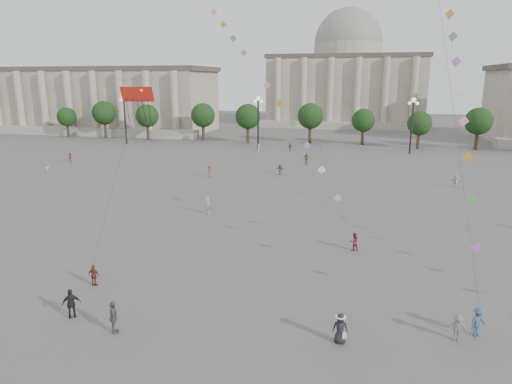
# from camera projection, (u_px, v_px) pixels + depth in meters

# --- Properties ---
(ground) EXTENTS (360.00, 360.00, 0.00)m
(ground) POSITION_uv_depth(u_px,v_px,m) (239.00, 340.00, 25.16)
(ground) COLOR #5B5856
(ground) RESTS_ON ground
(hall_west) EXTENTS (84.00, 26.22, 17.20)m
(hall_west) POSITION_uv_depth(u_px,v_px,m) (70.00, 99.00, 128.48)
(hall_west) COLOR gray
(hall_west) RESTS_ON ground
(hall_central) EXTENTS (48.30, 34.30, 35.50)m
(hall_central) POSITION_uv_depth(u_px,v_px,m) (346.00, 78.00, 143.83)
(hall_central) COLOR gray
(hall_central) RESTS_ON ground
(tree_row) EXTENTS (137.12, 5.12, 8.00)m
(tree_row) POSITION_uv_depth(u_px,v_px,m) (335.00, 120.00, 97.56)
(tree_row) COLOR #322319
(tree_row) RESTS_ON ground
(lamp_post_far_west) EXTENTS (2.00, 0.90, 10.65)m
(lamp_post_far_west) POSITION_uv_depth(u_px,v_px,m) (124.00, 110.00, 99.51)
(lamp_post_far_west) COLOR #262628
(lamp_post_far_west) RESTS_ON ground
(lamp_post_mid_west) EXTENTS (2.00, 0.90, 10.65)m
(lamp_post_mid_west) POSITION_uv_depth(u_px,v_px,m) (258.00, 113.00, 92.86)
(lamp_post_mid_west) COLOR #262628
(lamp_post_mid_west) RESTS_ON ground
(lamp_post_mid_east) EXTENTS (2.00, 0.90, 10.65)m
(lamp_post_mid_east) POSITION_uv_depth(u_px,v_px,m) (413.00, 115.00, 86.20)
(lamp_post_mid_east) COLOR #262628
(lamp_post_mid_east) RESTS_ON ground
(person_crowd_0) EXTENTS (1.01, 0.72, 1.59)m
(person_crowd_0) POSITION_uv_depth(u_px,v_px,m) (290.00, 147.00, 91.00)
(person_crowd_0) COLOR #36477B
(person_crowd_0) RESTS_ON ground
(person_crowd_1) EXTENTS (0.93, 0.84, 1.56)m
(person_crowd_1) POSITION_uv_depth(u_px,v_px,m) (47.00, 168.00, 70.10)
(person_crowd_1) COLOR silver
(person_crowd_1) RESTS_ON ground
(person_crowd_2) EXTENTS (0.63, 1.07, 1.65)m
(person_crowd_2) POSITION_uv_depth(u_px,v_px,m) (70.00, 157.00, 78.84)
(person_crowd_2) COLOR maroon
(person_crowd_2) RESTS_ON ground
(person_crowd_4) EXTENTS (1.49, 0.96, 1.53)m
(person_crowd_4) POSITION_uv_depth(u_px,v_px,m) (321.00, 148.00, 89.64)
(person_crowd_4) COLOR #BBBCB7
(person_crowd_4) RESTS_ON ground
(person_crowd_6) EXTENTS (1.03, 0.59, 1.60)m
(person_crowd_6) POSITION_uv_depth(u_px,v_px,m) (457.00, 328.00, 24.92)
(person_crowd_6) COLOR slate
(person_crowd_6) RESTS_ON ground
(person_crowd_7) EXTENTS (1.57, 0.81, 1.62)m
(person_crowd_7) POSITION_uv_depth(u_px,v_px,m) (456.00, 181.00, 60.76)
(person_crowd_7) COLOR silver
(person_crowd_7) RESTS_ON ground
(person_crowd_10) EXTENTS (0.38, 0.56, 1.49)m
(person_crowd_10) POSITION_uv_depth(u_px,v_px,m) (259.00, 148.00, 90.46)
(person_crowd_10) COLOR silver
(person_crowd_10) RESTS_ON ground
(person_crowd_12) EXTENTS (1.56, 1.14, 1.64)m
(person_crowd_12) POSITION_uv_depth(u_px,v_px,m) (280.00, 169.00, 68.58)
(person_crowd_12) COLOR slate
(person_crowd_12) RESTS_ON ground
(person_crowd_13) EXTENTS (0.72, 0.79, 1.81)m
(person_crowd_13) POSITION_uv_depth(u_px,v_px,m) (208.00, 205.00, 48.63)
(person_crowd_13) COLOR #B4B5B0
(person_crowd_13) RESTS_ON ground
(person_crowd_16) EXTENTS (1.18, 0.61, 1.92)m
(person_crowd_16) POSITION_uv_depth(u_px,v_px,m) (306.00, 159.00, 76.86)
(person_crowd_16) COLOR #57585C
(person_crowd_16) RESTS_ON ground
(person_crowd_17) EXTENTS (0.79, 1.18, 1.70)m
(person_crowd_17) POSITION_uv_depth(u_px,v_px,m) (210.00, 171.00, 67.02)
(person_crowd_17) COLOR #9E392B
(person_crowd_17) RESTS_ON ground
(tourist_0) EXTENTS (0.94, 0.47, 1.55)m
(tourist_0) POSITION_uv_depth(u_px,v_px,m) (94.00, 275.00, 31.65)
(tourist_0) COLOR maroon
(tourist_0) RESTS_ON ground
(tourist_3) EXTENTS (0.98, 1.22, 1.94)m
(tourist_3) POSITION_uv_depth(u_px,v_px,m) (114.00, 317.00, 25.68)
(tourist_3) COLOR #59595D
(tourist_3) RESTS_ON ground
(tourist_4) EXTENTS (1.16, 0.99, 1.86)m
(tourist_4) POSITION_uv_depth(u_px,v_px,m) (71.00, 304.00, 27.32)
(tourist_4) COLOR black
(tourist_4) RESTS_ON ground
(kite_flyer_0) EXTENTS (0.96, 0.89, 1.57)m
(kite_flyer_0) POSITION_uv_depth(u_px,v_px,m) (354.00, 241.00, 38.21)
(kite_flyer_0) COLOR maroon
(kite_flyer_0) RESTS_ON ground
(kite_flyer_1) EXTENTS (1.27, 1.25, 1.75)m
(kite_flyer_1) POSITION_uv_depth(u_px,v_px,m) (478.00, 322.00, 25.37)
(kite_flyer_1) COLOR #38547E
(kite_flyer_1) RESTS_ON ground
(hat_person) EXTENTS (0.86, 0.60, 1.72)m
(hat_person) POSITION_uv_depth(u_px,v_px,m) (340.00, 328.00, 24.72)
(hat_person) COLOR black
(hat_person) RESTS_ON ground
(dragon_kite) EXTENTS (2.45, 1.87, 12.26)m
(dragon_kite) POSITION_uv_depth(u_px,v_px,m) (138.00, 105.00, 31.02)
(dragon_kite) COLOR red
(dragon_kite) RESTS_ON ground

